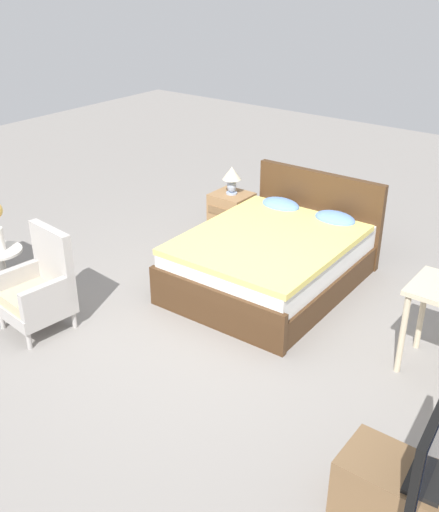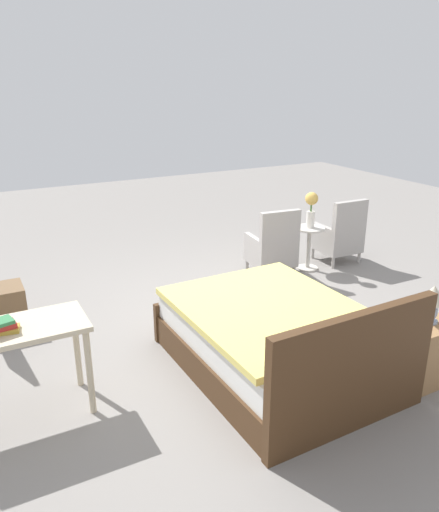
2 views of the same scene
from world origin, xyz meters
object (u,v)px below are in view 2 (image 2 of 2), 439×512
at_px(flower_vase, 311,206).
at_px(nightstand, 425,351).
at_px(armchair_by_window_right, 273,249).
at_px(book_stack, 2,327).
at_px(side_table, 309,243).
at_px(table_lamp, 433,299).
at_px(vanity_desk, 15,342).
at_px(bed, 278,341).
at_px(armchair_by_window_left, 340,237).

distance_m(flower_vase, nightstand, 2.77).
distance_m(armchair_by_window_right, book_stack, 3.75).
bearing_deg(side_table, armchair_by_window_right, -2.19).
bearing_deg(table_lamp, vanity_desk, -19.34).
xyz_separation_m(side_table, flower_vase, (0.00, 0.00, 0.51)).
bearing_deg(nightstand, book_stack, -18.28).
height_order(flower_vase, nightstand, flower_vase).
distance_m(bed, armchair_by_window_right, 2.29).
distance_m(bed, armchair_by_window_left, 3.05).
bearing_deg(side_table, armchair_by_window_left, -177.81).
distance_m(armchair_by_window_right, flower_vase, 0.76).
relative_size(vanity_desk, book_stack, 4.21).
bearing_deg(flower_vase, book_stack, 21.34).
relative_size(armchair_by_window_right, flower_vase, 1.93).
relative_size(armchair_by_window_left, flower_vase, 1.93).
xyz_separation_m(armchair_by_window_right, vanity_desk, (3.31, 1.52, 0.27)).
xyz_separation_m(armchair_by_window_left, vanity_desk, (4.43, 1.52, 0.27)).
bearing_deg(nightstand, flower_vase, -106.36).
height_order(vanity_desk, book_stack, book_stack).
relative_size(side_table, nightstand, 1.08).
xyz_separation_m(flower_vase, nightstand, (0.76, 2.59, -0.61)).
xyz_separation_m(nightstand, vanity_desk, (3.11, -1.09, 0.37)).
height_order(side_table, vanity_desk, vanity_desk).
bearing_deg(armchair_by_window_left, side_table, 2.19).
xyz_separation_m(flower_vase, vanity_desk, (3.87, 1.50, -0.24)).
bearing_deg(side_table, book_stack, 21.34).
height_order(bed, armchair_by_window_right, bed).
height_order(bed, side_table, bed).
distance_m(bed, flower_vase, 2.69).
bearing_deg(book_stack, flower_vase, -158.66).
height_order(armchair_by_window_left, book_stack, armchair_by_window_left).
relative_size(bed, table_lamp, 6.13).
relative_size(armchair_by_window_left, vanity_desk, 0.88).
distance_m(bed, table_lamp, 1.33).
height_order(side_table, table_lamp, table_lamp).
bearing_deg(book_stack, table_lamp, 161.71).
distance_m(table_lamp, book_stack, 3.36).
bearing_deg(flower_vase, armchair_by_window_left, -177.81).
bearing_deg(armchair_by_window_left, book_stack, 19.13).
relative_size(bed, vanity_desk, 1.94).
distance_m(side_table, book_stack, 4.26).
xyz_separation_m(bed, flower_vase, (-1.81, -1.91, 0.59)).
relative_size(bed, nightstand, 3.71).
bearing_deg(nightstand, armchair_by_window_right, -94.24).
bearing_deg(side_table, table_lamp, 73.64).
relative_size(nightstand, book_stack, 2.21).
bearing_deg(flower_vase, bed, 46.58).
bearing_deg(armchair_by_window_right, table_lamp, 85.76).
distance_m(flower_vase, book_stack, 4.24).
xyz_separation_m(bed, nightstand, (-1.04, 0.69, -0.03)).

